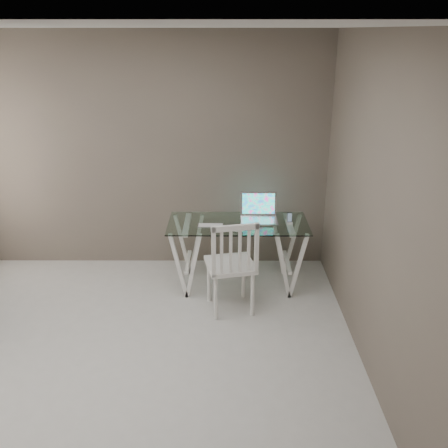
{
  "coord_description": "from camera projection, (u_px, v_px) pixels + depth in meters",
  "views": [
    {
      "loc": [
        0.82,
        -3.36,
        2.68
      ],
      "look_at": [
        0.8,
        1.33,
        0.85
      ],
      "focal_mm": 40.0,
      "sensor_mm": 36.0,
      "label": 1
    }
  ],
  "objects": [
    {
      "name": "laptop",
      "position": [
        259.0,
        213.0,
        5.44
      ],
      "size": [
        0.4,
        0.33,
        0.28
      ],
      "color": "silver",
      "rests_on": "desk"
    },
    {
      "name": "keyboard",
      "position": [
        211.0,
        225.0,
        5.27
      ],
      "size": [
        0.28,
        0.12,
        0.01
      ],
      "primitive_type": "cube",
      "color": "silver",
      "rests_on": "desk"
    },
    {
      "name": "desk",
      "position": [
        238.0,
        254.0,
        5.48
      ],
      "size": [
        1.5,
        0.7,
        0.75
      ],
      "color": "silver",
      "rests_on": "ground"
    },
    {
      "name": "chair",
      "position": [
        232.0,
        263.0,
        4.88
      ],
      "size": [
        0.54,
        0.54,
        1.01
      ],
      "rotation": [
        0.0,
        0.0,
        0.21
      ],
      "color": "white",
      "rests_on": "ground"
    },
    {
      "name": "phone_dock",
      "position": [
        290.0,
        220.0,
        5.33
      ],
      "size": [
        0.06,
        0.06,
        0.12
      ],
      "color": "white",
      "rests_on": "desk"
    },
    {
      "name": "mouse",
      "position": [
        238.0,
        230.0,
        5.11
      ],
      "size": [
        0.12,
        0.07,
        0.04
      ],
      "primitive_type": "ellipsoid",
      "color": "white",
      "rests_on": "desk"
    },
    {
      "name": "room",
      "position": [
        101.0,
        177.0,
        3.51
      ],
      "size": [
        4.5,
        4.52,
        2.71
      ],
      "color": "beige",
      "rests_on": "ground"
    }
  ]
}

